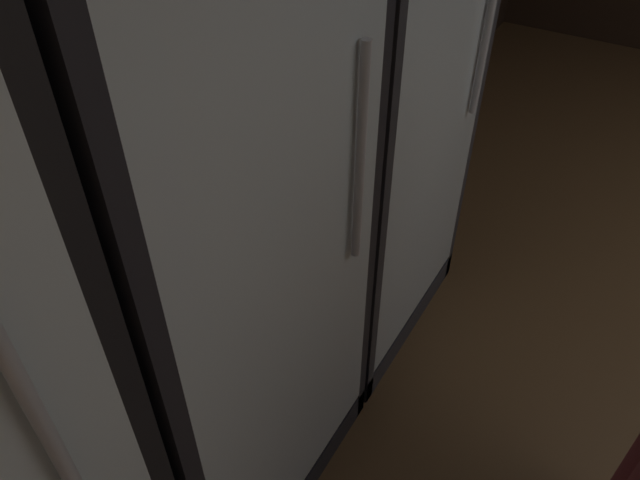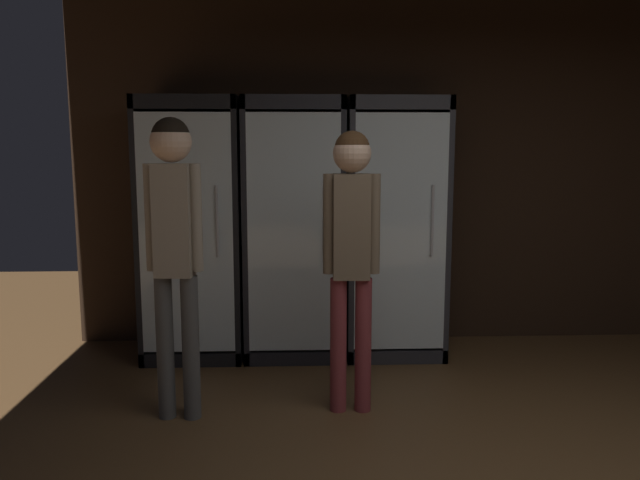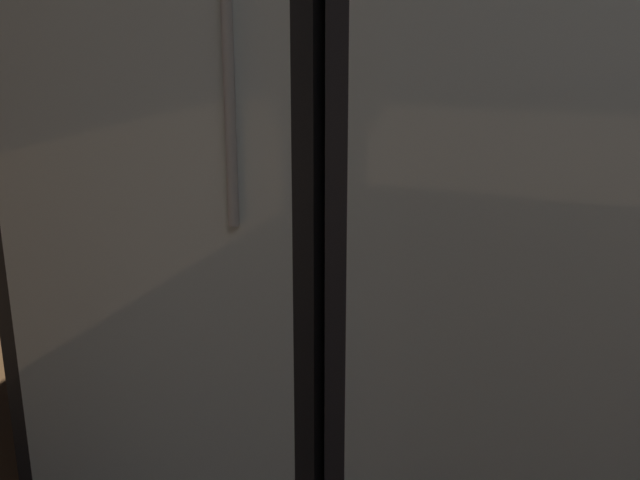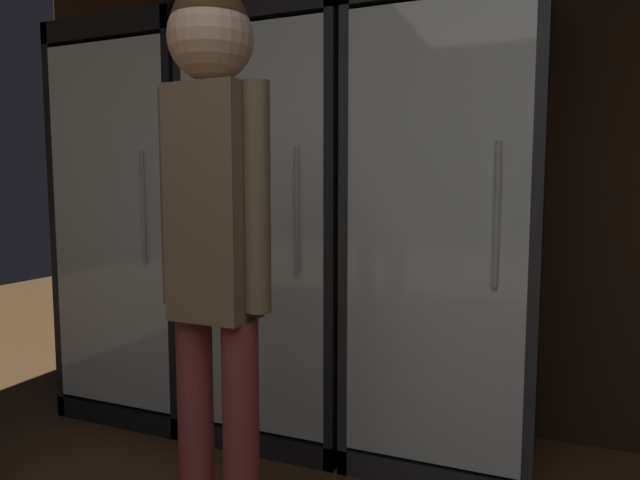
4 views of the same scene
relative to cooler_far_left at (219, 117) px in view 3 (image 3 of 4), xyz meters
name	(u,v)px [view 3 (image 3 of 4)]	position (x,y,z in m)	size (l,w,h in m)	color
cooler_far_left	(219,117)	(0.00, 0.00, 0.00)	(0.73, 0.66, 1.93)	black
cooler_left	(566,134)	(0.76, 0.00, 0.00)	(0.73, 0.66, 1.93)	black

